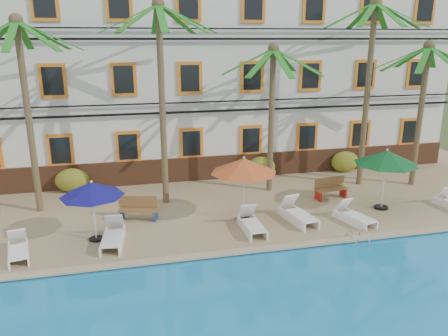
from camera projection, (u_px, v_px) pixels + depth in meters
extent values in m
plane|color=#384C23|center=(265.00, 244.00, 15.56)|extent=(100.00, 100.00, 0.00)
cube|color=tan|center=(231.00, 194.00, 20.19)|extent=(30.00, 12.00, 0.25)
cube|color=tan|center=(274.00, 248.00, 14.64)|extent=(30.00, 0.35, 0.06)
cube|color=silver|center=(209.00, 73.00, 23.39)|extent=(25.00, 6.00, 10.00)
cube|color=brown|center=(222.00, 167.00, 21.79)|extent=(25.00, 0.12, 1.20)
cube|color=orange|center=(61.00, 150.00, 19.78)|extent=(1.15, 0.10, 1.50)
cube|color=black|center=(60.00, 151.00, 19.74)|extent=(0.85, 0.04, 1.20)
cube|color=orange|center=(128.00, 147.00, 20.44)|extent=(1.15, 0.10, 1.50)
cube|color=black|center=(128.00, 147.00, 20.39)|extent=(0.85, 0.04, 1.20)
cube|color=orange|center=(191.00, 143.00, 21.10)|extent=(1.15, 0.10, 1.50)
cube|color=black|center=(192.00, 144.00, 21.05)|extent=(0.85, 0.04, 1.20)
cube|color=orange|center=(251.00, 140.00, 21.76)|extent=(1.15, 0.10, 1.50)
cube|color=black|center=(251.00, 140.00, 21.71)|extent=(0.85, 0.04, 1.20)
cube|color=orange|center=(307.00, 137.00, 22.41)|extent=(1.15, 0.10, 1.50)
cube|color=black|center=(307.00, 137.00, 22.37)|extent=(0.85, 0.04, 1.20)
cube|color=orange|center=(360.00, 134.00, 23.07)|extent=(1.15, 0.10, 1.50)
cube|color=black|center=(360.00, 134.00, 23.02)|extent=(0.85, 0.04, 1.20)
cube|color=orange|center=(409.00, 132.00, 23.73)|extent=(1.15, 0.10, 1.50)
cube|color=black|center=(410.00, 132.00, 23.68)|extent=(0.85, 0.04, 1.20)
cube|color=orange|center=(53.00, 81.00, 18.90)|extent=(1.15, 0.10, 1.50)
cube|color=black|center=(53.00, 81.00, 18.85)|extent=(0.85, 0.04, 1.20)
cube|color=orange|center=(124.00, 80.00, 19.55)|extent=(1.15, 0.10, 1.50)
cube|color=black|center=(124.00, 80.00, 19.51)|extent=(0.85, 0.04, 1.20)
cube|color=orange|center=(190.00, 78.00, 20.21)|extent=(1.15, 0.10, 1.50)
cube|color=black|center=(190.00, 78.00, 20.16)|extent=(0.85, 0.04, 1.20)
cube|color=orange|center=(252.00, 77.00, 20.87)|extent=(1.15, 0.10, 1.50)
cube|color=black|center=(252.00, 77.00, 20.82)|extent=(0.85, 0.04, 1.20)
cube|color=orange|center=(310.00, 76.00, 21.53)|extent=(1.15, 0.10, 1.50)
cube|color=black|center=(311.00, 76.00, 21.48)|extent=(0.85, 0.04, 1.20)
cube|color=orange|center=(365.00, 75.00, 22.18)|extent=(1.15, 0.10, 1.50)
cube|color=black|center=(366.00, 75.00, 22.14)|extent=(0.85, 0.04, 1.20)
cube|color=orange|center=(417.00, 74.00, 22.84)|extent=(1.15, 0.10, 1.50)
cube|color=black|center=(417.00, 74.00, 22.79)|extent=(0.85, 0.04, 1.20)
cube|color=orange|center=(44.00, 2.00, 17.98)|extent=(1.15, 0.10, 1.50)
cube|color=black|center=(44.00, 2.00, 17.94)|extent=(0.85, 0.04, 1.20)
cube|color=orange|center=(119.00, 4.00, 18.64)|extent=(1.15, 0.10, 1.50)
cube|color=black|center=(119.00, 3.00, 18.59)|extent=(0.85, 0.04, 1.20)
cube|color=orange|center=(188.00, 5.00, 19.30)|extent=(1.15, 0.10, 1.50)
cube|color=black|center=(189.00, 5.00, 19.25)|extent=(0.85, 0.04, 1.20)
cube|color=orange|center=(253.00, 6.00, 19.95)|extent=(1.15, 0.10, 1.50)
cube|color=black|center=(254.00, 6.00, 19.91)|extent=(0.85, 0.04, 1.20)
cube|color=orange|center=(314.00, 7.00, 20.61)|extent=(1.15, 0.10, 1.50)
cube|color=black|center=(314.00, 7.00, 20.56)|extent=(0.85, 0.04, 1.20)
cube|color=orange|center=(371.00, 8.00, 21.27)|extent=(1.15, 0.10, 1.50)
cube|color=black|center=(372.00, 8.00, 21.22)|extent=(0.85, 0.04, 1.20)
cube|color=orange|center=(425.00, 9.00, 21.93)|extent=(1.15, 0.10, 1.50)
cube|color=black|center=(425.00, 9.00, 21.88)|extent=(0.85, 0.04, 1.20)
cube|color=black|center=(222.00, 111.00, 20.84)|extent=(25.00, 0.08, 0.10)
cube|color=black|center=(222.00, 101.00, 20.71)|extent=(25.00, 0.08, 0.06)
cube|color=black|center=(222.00, 39.00, 19.90)|extent=(25.00, 0.08, 0.10)
cube|color=black|center=(222.00, 28.00, 19.77)|extent=(25.00, 0.08, 0.06)
cylinder|color=brown|center=(29.00, 121.00, 16.81)|extent=(0.26, 0.26, 7.41)
sphere|color=brown|center=(16.00, 20.00, 15.75)|extent=(0.50, 0.50, 0.50)
cube|color=#1C6F1A|center=(24.00, 36.00, 16.96)|extent=(0.28, 2.27, 1.09)
cube|color=#1C6F1A|center=(0.00, 35.00, 16.47)|extent=(1.81, 1.81, 1.09)
cube|color=#1C6F1A|center=(11.00, 35.00, 14.85)|extent=(0.28, 2.27, 1.09)
cube|color=#1C6F1A|center=(37.00, 35.00, 15.33)|extent=(1.81, 1.81, 1.09)
cube|color=#1C6F1A|center=(51.00, 35.00, 16.15)|extent=(2.27, 0.28, 1.09)
cube|color=#1C6F1A|center=(45.00, 35.00, 16.82)|extent=(1.81, 1.81, 1.09)
cylinder|color=brown|center=(162.00, 109.00, 17.65)|extent=(0.26, 0.26, 8.04)
sphere|color=brown|center=(158.00, 4.00, 16.50)|extent=(0.50, 0.50, 0.50)
cube|color=#1C6F1A|center=(156.00, 20.00, 17.71)|extent=(0.28, 2.27, 1.09)
cube|color=#1C6F1A|center=(137.00, 19.00, 17.22)|extent=(1.81, 1.81, 1.09)
cube|color=#1C6F1A|center=(129.00, 18.00, 16.40)|extent=(2.27, 0.28, 1.09)
cube|color=#1C6F1A|center=(138.00, 17.00, 15.73)|extent=(1.81, 1.81, 1.09)
cube|color=#1C6F1A|center=(162.00, 17.00, 15.60)|extent=(0.28, 2.27, 1.09)
cube|color=#1C6F1A|center=(182.00, 18.00, 16.08)|extent=(1.81, 1.81, 1.09)
cube|color=#1C6F1A|center=(188.00, 19.00, 16.90)|extent=(2.27, 0.28, 1.09)
cube|color=#1C6F1A|center=(177.00, 19.00, 17.57)|extent=(1.81, 1.81, 1.09)
cylinder|color=brown|center=(271.00, 122.00, 19.41)|extent=(0.26, 0.26, 6.36)
sphere|color=brown|center=(274.00, 48.00, 18.50)|extent=(0.50, 0.50, 0.50)
cube|color=#1C6F1A|center=(265.00, 60.00, 19.70)|extent=(0.28, 2.27, 1.09)
cube|color=#1C6F1A|center=(250.00, 61.00, 19.22)|extent=(1.81, 1.81, 1.09)
cube|color=#1C6F1A|center=(248.00, 62.00, 18.40)|extent=(2.27, 0.28, 1.09)
cube|color=#1C6F1A|center=(261.00, 63.00, 17.73)|extent=(1.81, 1.81, 1.09)
cube|color=#1C6F1A|center=(282.00, 63.00, 17.59)|extent=(0.28, 2.27, 1.09)
cube|color=#1C6F1A|center=(298.00, 62.00, 18.08)|extent=(1.81, 1.81, 1.09)
cube|color=#1C6F1A|center=(298.00, 61.00, 18.90)|extent=(2.27, 0.28, 1.09)
cube|color=#1C6F1A|center=(284.00, 60.00, 19.57)|extent=(1.81, 1.81, 1.09)
cylinder|color=brown|center=(367.00, 98.00, 20.00)|extent=(0.26, 0.26, 8.28)
sphere|color=brown|center=(376.00, 2.00, 18.81)|extent=(0.50, 0.50, 0.50)
cube|color=#1C6F1A|center=(361.00, 16.00, 20.02)|extent=(0.28, 2.27, 1.09)
cube|color=#1C6F1A|center=(349.00, 16.00, 19.54)|extent=(1.81, 1.81, 1.09)
cube|color=#1C6F1A|center=(351.00, 15.00, 18.72)|extent=(2.27, 0.28, 1.09)
cube|color=#1C6F1A|center=(368.00, 14.00, 18.04)|extent=(1.81, 1.81, 1.09)
cube|color=#1C6F1A|center=(390.00, 14.00, 17.91)|extent=(0.28, 2.27, 1.09)
cube|color=#1C6F1A|center=(402.00, 14.00, 18.40)|extent=(1.81, 1.81, 1.09)
cube|color=#1C6F1A|center=(398.00, 15.00, 19.21)|extent=(2.27, 0.28, 1.09)
cube|color=#1C6F1A|center=(381.00, 16.00, 19.89)|extent=(1.81, 1.81, 1.09)
cylinder|color=brown|center=(420.00, 118.00, 20.19)|extent=(0.26, 0.26, 6.46)
sphere|color=brown|center=(429.00, 46.00, 19.26)|extent=(0.50, 0.50, 0.50)
cube|color=#1C6F1A|center=(412.00, 57.00, 20.47)|extent=(0.28, 2.27, 1.09)
cube|color=#1C6F1A|center=(401.00, 57.00, 19.99)|extent=(1.81, 1.81, 1.09)
cube|color=#1C6F1A|center=(405.00, 58.00, 19.17)|extent=(2.27, 0.28, 1.09)
cube|color=#1C6F1A|center=(424.00, 59.00, 18.50)|extent=(1.81, 1.81, 1.09)
cube|color=#1C6F1A|center=(445.00, 59.00, 18.36)|extent=(0.28, 2.27, 1.09)
cube|color=#1C6F1A|center=(431.00, 57.00, 20.34)|extent=(1.81, 1.81, 1.09)
ellipsoid|color=#2F5B1A|center=(72.00, 180.00, 19.93)|extent=(1.50, 0.90, 1.10)
ellipsoid|color=#2F5B1A|center=(261.00, 167.00, 21.91)|extent=(1.50, 0.90, 1.10)
ellipsoid|color=#2F5B1A|center=(345.00, 162.00, 22.93)|extent=(1.50, 0.90, 1.10)
cylinder|color=black|center=(96.00, 239.00, 15.29)|extent=(0.49, 0.49, 0.07)
cylinder|color=silver|center=(94.00, 212.00, 15.00)|extent=(0.06, 0.06, 2.10)
cone|color=navy|center=(92.00, 189.00, 14.76)|extent=(2.18, 2.18, 0.48)
sphere|color=silver|center=(91.00, 182.00, 14.68)|extent=(0.10, 0.10, 0.10)
cylinder|color=black|center=(243.00, 219.00, 16.97)|extent=(0.57, 0.57, 0.08)
cylinder|color=silver|center=(244.00, 190.00, 16.63)|extent=(0.06, 0.06, 2.45)
cone|color=#BC4F21|center=(244.00, 166.00, 16.35)|extent=(2.56, 2.56, 0.56)
sphere|color=silver|center=(244.00, 158.00, 16.26)|extent=(0.10, 0.10, 0.10)
cylinder|color=black|center=(381.00, 207.00, 18.11)|extent=(0.57, 0.57, 0.08)
cylinder|color=silver|center=(384.00, 180.00, 17.77)|extent=(0.06, 0.06, 2.45)
cone|color=#0D5122|center=(387.00, 157.00, 17.50)|extent=(2.55, 2.55, 0.56)
sphere|color=silver|center=(387.00, 150.00, 17.41)|extent=(0.10, 0.10, 0.10)
cube|color=white|center=(18.00, 252.00, 13.80)|extent=(0.78, 1.27, 0.05)
cube|color=white|center=(17.00, 236.00, 14.45)|extent=(0.62, 0.54, 0.59)
cube|color=white|center=(9.00, 255.00, 13.93)|extent=(0.40, 1.66, 0.27)
cube|color=white|center=(28.00, 252.00, 14.16)|extent=(0.40, 1.66, 0.27)
cube|color=white|center=(112.00, 239.00, 14.64)|extent=(0.75, 1.38, 0.06)
cube|color=white|center=(114.00, 221.00, 15.44)|extent=(0.66, 0.55, 0.66)
cube|color=white|center=(104.00, 240.00, 14.89)|extent=(0.26, 1.88, 0.31)
cube|color=white|center=(122.00, 239.00, 14.96)|extent=(0.26, 1.88, 0.31)
cube|color=white|center=(254.00, 226.00, 15.68)|extent=(0.60, 1.29, 0.06)
cube|color=white|center=(247.00, 211.00, 16.44)|extent=(0.60, 0.48, 0.64)
cube|color=white|center=(244.00, 228.00, 15.89)|extent=(0.07, 1.83, 0.30)
cube|color=white|center=(259.00, 226.00, 16.02)|extent=(0.07, 1.83, 0.30)
cube|color=white|center=(302.00, 216.00, 16.50)|extent=(0.87, 1.47, 0.06)
cube|color=white|center=(289.00, 201.00, 17.27)|extent=(0.72, 0.61, 0.69)
cube|color=white|center=(291.00, 219.00, 16.67)|extent=(0.41, 1.94, 0.32)
cube|color=white|center=(305.00, 216.00, 16.91)|extent=(0.41, 1.94, 0.32)
cube|color=white|center=(359.00, 217.00, 16.44)|extent=(0.90, 1.34, 0.06)
cube|color=white|center=(343.00, 205.00, 17.08)|extent=(0.67, 0.60, 0.61)
cube|color=white|center=(349.00, 221.00, 16.54)|extent=(0.55, 1.70, 0.28)
cube|color=white|center=(360.00, 218.00, 16.82)|extent=(0.55, 1.70, 0.28)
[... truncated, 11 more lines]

